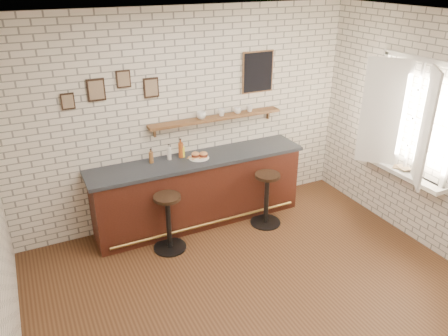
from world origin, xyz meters
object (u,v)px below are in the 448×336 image
at_px(bar_stool_right, 267,197).
at_px(bar_stool_left, 168,221).
at_px(ciabatta_sandwich, 199,155).
at_px(book_upper, 399,168).
at_px(sandwich_plate, 199,158).
at_px(bitters_bottle_amber, 181,150).
at_px(shelf_cup_a, 201,115).
at_px(bar_counter, 199,190).
at_px(condiment_bottle_yellow, 183,152).
at_px(book_lower, 400,170).
at_px(bitters_bottle_brown, 151,157).
at_px(shelf_cup_d, 250,109).
at_px(shelf_cup_b, 222,113).
at_px(bitters_bottle_white, 169,153).
at_px(shelf_cup_c, 238,111).

bearing_deg(bar_stool_right, bar_stool_left, 179.28).
height_order(ciabatta_sandwich, book_upper, ciabatta_sandwich).
bearing_deg(sandwich_plate, book_upper, -30.53).
bearing_deg(book_upper, bitters_bottle_amber, 162.23).
bearing_deg(shelf_cup_a, bar_counter, -136.52).
distance_m(bar_counter, condiment_bottle_yellow, 0.62).
xyz_separation_m(ciabatta_sandwich, book_lower, (2.34, -1.40, -0.12)).
height_order(bitters_bottle_brown, shelf_cup_d, shelf_cup_d).
relative_size(sandwich_plate, shelf_cup_d, 2.86).
xyz_separation_m(bar_counter, shelf_cup_b, (0.46, 0.20, 1.04)).
bearing_deg(book_upper, shelf_cup_b, 153.00).
distance_m(bar_stool_right, shelf_cup_a, 1.49).
bearing_deg(bitters_bottle_white, bitters_bottle_amber, 0.00).
height_order(bar_stool_right, shelf_cup_c, shelf_cup_c).
distance_m(bar_counter, shelf_cup_b, 1.16).
xyz_separation_m(sandwich_plate, shelf_cup_d, (0.91, 0.21, 0.53)).
relative_size(ciabatta_sandwich, shelf_cup_a, 1.80).
relative_size(condiment_bottle_yellow, bar_stool_right, 0.24).
xyz_separation_m(bitters_bottle_amber, shelf_cup_c, (0.92, 0.07, 0.42)).
height_order(sandwich_plate, bitters_bottle_white, bitters_bottle_white).
xyz_separation_m(shelf_cup_d, book_upper, (1.44, -1.59, -0.59)).
relative_size(bar_counter, ciabatta_sandwich, 12.94).
xyz_separation_m(sandwich_plate, bitters_bottle_amber, (-0.21, 0.14, 0.11)).
xyz_separation_m(sandwich_plate, ciabatta_sandwich, (0.01, 0.00, 0.04)).
distance_m(shelf_cup_a, shelf_cup_d, 0.77).
distance_m(sandwich_plate, ciabatta_sandwich, 0.04).
distance_m(bitters_bottle_brown, shelf_cup_b, 1.18).
xyz_separation_m(ciabatta_sandwich, bitters_bottle_amber, (-0.22, 0.14, 0.06)).
xyz_separation_m(bar_counter, bitters_bottle_white, (-0.37, 0.13, 0.60)).
distance_m(sandwich_plate, bitters_bottle_amber, 0.27).
relative_size(ciabatta_sandwich, shelf_cup_b, 2.25).
xyz_separation_m(shelf_cup_b, book_lower, (1.90, -1.61, -0.61)).
xyz_separation_m(bitters_bottle_amber, bar_stool_right, (1.04, -0.62, -0.70)).
relative_size(sandwich_plate, shelf_cup_a, 2.10).
relative_size(ciabatta_sandwich, bar_stool_left, 0.30).
distance_m(bar_counter, shelf_cup_d, 1.40).
relative_size(bitters_bottle_brown, book_lower, 1.03).
distance_m(bitters_bottle_amber, shelf_cup_b, 0.79).
relative_size(bitters_bottle_brown, bitters_bottle_amber, 0.73).
bearing_deg(shelf_cup_a, shelf_cup_c, -10.66).
bearing_deg(shelf_cup_c, book_lower, -106.21).
bearing_deg(bitters_bottle_brown, ciabatta_sandwich, -11.96).
xyz_separation_m(bitters_bottle_white, book_upper, (2.73, -1.52, -0.15)).
distance_m(bar_counter, ciabatta_sandwich, 0.55).
relative_size(condiment_bottle_yellow, shelf_cup_a, 1.41).
bearing_deg(book_lower, shelf_cup_d, 100.10).
bearing_deg(bar_counter, bitters_bottle_white, 160.50).
distance_m(condiment_bottle_yellow, book_upper, 2.96).
bearing_deg(book_upper, book_lower, -77.03).
relative_size(ciabatta_sandwich, condiment_bottle_yellow, 1.28).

